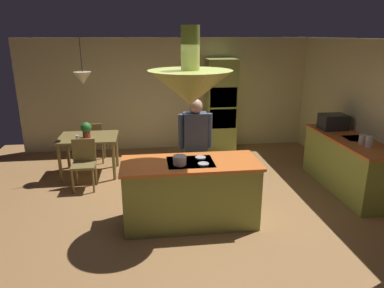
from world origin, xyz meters
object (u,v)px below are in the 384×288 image
at_px(kitchen_island, 190,192).
at_px(canister_flour, 369,142).
at_px(chair_by_back_wall, 94,140).
at_px(chair_facing_island, 84,160).
at_px(cup_on_table, 78,137).
at_px(dining_table, 89,142).
at_px(microwave_on_counter, 333,122).
at_px(cooking_pot_on_cooktop, 180,160).
at_px(canister_sugar, 362,139).
at_px(oven_tower, 221,106).
at_px(person_at_island, 195,144).
at_px(potted_plant_on_table, 86,129).

height_order(kitchen_island, canister_flour, canister_flour).
height_order(chair_by_back_wall, canister_flour, canister_flour).
xyz_separation_m(chair_facing_island, canister_flour, (4.54, -1.17, 0.52)).
xyz_separation_m(chair_facing_island, cup_on_table, (-0.15, 0.43, 0.30)).
height_order(dining_table, chair_by_back_wall, chair_by_back_wall).
bearing_deg(microwave_on_counter, cooking_pot_on_cooktop, -152.80).
height_order(chair_by_back_wall, canister_sugar, canister_sugar).
distance_m(oven_tower, canister_sugar, 3.27).
bearing_deg(person_at_island, cooking_pot_on_cooktop, -111.67).
relative_size(chair_facing_island, cooking_pot_on_cooktop, 4.83).
distance_m(person_at_island, cup_on_table, 2.35).
distance_m(dining_table, chair_facing_island, 0.66).
height_order(chair_facing_island, canister_sugar, canister_sugar).
distance_m(kitchen_island, chair_by_back_wall, 3.23).
bearing_deg(potted_plant_on_table, person_at_island, -35.35).
distance_m(kitchen_island, person_at_island, 0.86).
bearing_deg(canister_flour, person_at_island, 171.81).
distance_m(person_at_island, cooking_pot_on_cooktop, 0.87).
relative_size(dining_table, cooking_pot_on_cooktop, 6.03).
relative_size(potted_plant_on_table, microwave_on_counter, 0.65).
relative_size(cup_on_table, canister_flour, 0.48).
xyz_separation_m(kitchen_island, chair_facing_island, (-1.70, 1.46, 0.03)).
height_order(kitchen_island, person_at_island, person_at_island).
distance_m(chair_facing_island, microwave_on_counter, 4.58).
relative_size(oven_tower, dining_table, 1.94).
bearing_deg(cooking_pot_on_cooktop, potted_plant_on_table, 125.97).
distance_m(oven_tower, canister_flour, 3.43).
bearing_deg(person_at_island, chair_facing_island, 157.17).
relative_size(oven_tower, microwave_on_counter, 4.58).
bearing_deg(oven_tower, dining_table, -157.79).
xyz_separation_m(oven_tower, canister_sugar, (1.74, -2.77, -0.04)).
xyz_separation_m(canister_sugar, cooking_pot_on_cooktop, (-3.00, -0.60, 0.00)).
xyz_separation_m(kitchen_island, cooking_pot_on_cooktop, (-0.16, -0.13, 0.54)).
relative_size(kitchen_island, canister_flour, 10.25).
bearing_deg(canister_flour, kitchen_island, -174.16).
bearing_deg(cooking_pot_on_cooktop, kitchen_island, 39.09).
bearing_deg(person_at_island, oven_tower, 69.89).
distance_m(canister_flour, canister_sugar, 0.18).
distance_m(oven_tower, dining_table, 3.05).
height_order(oven_tower, chair_by_back_wall, oven_tower).
distance_m(person_at_island, canister_sugar, 2.69).
xyz_separation_m(kitchen_island, oven_tower, (1.10, 3.24, 0.58)).
bearing_deg(chair_by_back_wall, dining_table, 90.00).
height_order(oven_tower, chair_facing_island, oven_tower).
bearing_deg(canister_sugar, kitchen_island, -170.60).
distance_m(dining_table, potted_plant_on_table, 0.29).
relative_size(kitchen_island, cooking_pot_on_cooktop, 10.66).
bearing_deg(chair_facing_island, potted_plant_on_table, 90.66).
height_order(kitchen_island, cup_on_table, kitchen_island).
height_order(person_at_island, canister_flour, person_at_island).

